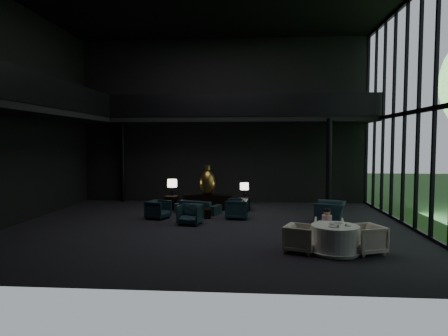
# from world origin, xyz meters

# --- Properties ---
(floor) EXTENTS (14.00, 12.00, 0.02)m
(floor) POSITION_xyz_m (0.00, 0.00, 0.00)
(floor) COLOR black
(floor) RESTS_ON ground
(wall_back) EXTENTS (14.00, 0.04, 8.00)m
(wall_back) POSITION_xyz_m (0.00, 6.00, 4.00)
(wall_back) COLOR black
(wall_back) RESTS_ON ground
(wall_front) EXTENTS (14.00, 0.04, 8.00)m
(wall_front) POSITION_xyz_m (0.00, -6.00, 4.00)
(wall_front) COLOR black
(wall_front) RESTS_ON ground
(wall_left) EXTENTS (0.04, 12.00, 8.00)m
(wall_left) POSITION_xyz_m (-7.00, 0.00, 4.00)
(wall_left) COLOR black
(wall_left) RESTS_ON ground
(curtain_wall) EXTENTS (0.20, 12.00, 8.00)m
(curtain_wall) POSITION_xyz_m (6.95, 0.00, 4.00)
(curtain_wall) COLOR black
(curtain_wall) RESTS_ON ground
(mezzanine_left) EXTENTS (2.00, 12.00, 0.25)m
(mezzanine_left) POSITION_xyz_m (-6.00, 0.00, 4.00)
(mezzanine_left) COLOR black
(mezzanine_left) RESTS_ON wall_left
(mezzanine_back) EXTENTS (12.00, 2.00, 0.25)m
(mezzanine_back) POSITION_xyz_m (1.00, 5.00, 4.00)
(mezzanine_back) COLOR black
(mezzanine_back) RESTS_ON wall_back
(railing_left) EXTENTS (0.06, 12.00, 1.00)m
(railing_left) POSITION_xyz_m (-5.00, 0.00, 4.60)
(railing_left) COLOR black
(railing_left) RESTS_ON mezzanine_left
(railing_back) EXTENTS (12.00, 0.06, 1.00)m
(railing_back) POSITION_xyz_m (1.00, 4.00, 4.60)
(railing_back) COLOR black
(railing_back) RESTS_ON mezzanine_back
(column_nw) EXTENTS (0.24, 0.24, 4.00)m
(column_nw) POSITION_xyz_m (-5.00, 5.70, 2.00)
(column_nw) COLOR black
(column_nw) RESTS_ON floor
(column_ne) EXTENTS (0.24, 0.24, 4.00)m
(column_ne) POSITION_xyz_m (4.80, 4.00, 2.00)
(column_ne) COLOR black
(column_ne) RESTS_ON floor
(console) EXTENTS (2.10, 0.48, 0.67)m
(console) POSITION_xyz_m (-0.48, 3.54, 0.33)
(console) COLOR black
(console) RESTS_ON floor
(bronze_urn) EXTENTS (0.70, 0.70, 1.30)m
(bronze_urn) POSITION_xyz_m (-0.48, 3.50, 1.22)
(bronze_urn) COLOR olive
(bronze_urn) RESTS_ON console
(side_table_left) EXTENTS (0.56, 0.56, 0.61)m
(side_table_left) POSITION_xyz_m (-2.08, 3.47, 0.31)
(side_table_left) COLOR black
(side_table_left) RESTS_ON floor
(table_lamp_left) EXTENTS (0.42, 0.42, 0.71)m
(table_lamp_left) POSITION_xyz_m (-2.08, 3.65, 1.12)
(table_lamp_left) COLOR black
(table_lamp_left) RESTS_ON side_table_left
(side_table_right) EXTENTS (0.53, 0.53, 0.58)m
(side_table_right) POSITION_xyz_m (1.12, 3.52, 0.29)
(side_table_right) COLOR black
(side_table_right) RESTS_ON floor
(table_lamp_right) EXTENTS (0.37, 0.37, 0.62)m
(table_lamp_right) POSITION_xyz_m (1.12, 3.59, 1.02)
(table_lamp_right) COLOR black
(table_lamp_right) RESTS_ON side_table_right
(sofa) EXTENTS (1.77, 1.07, 0.67)m
(sofa) POSITION_xyz_m (-0.79, 2.70, 0.33)
(sofa) COLOR black
(sofa) RESTS_ON floor
(lounge_armchair_west) EXTENTS (0.95, 0.98, 0.80)m
(lounge_armchair_west) POSITION_xyz_m (-2.16, 1.39, 0.40)
(lounge_armchair_west) COLOR black
(lounge_armchair_west) RESTS_ON floor
(lounge_armchair_east) EXTENTS (0.91, 0.96, 0.92)m
(lounge_armchair_east) POSITION_xyz_m (0.88, 1.62, 0.46)
(lounge_armchair_east) COLOR #182830
(lounge_armchair_east) RESTS_ON floor
(lounge_armchair_south) EXTENTS (0.94, 0.90, 0.84)m
(lounge_armchair_south) POSITION_xyz_m (-0.74, 0.40, 0.42)
(lounge_armchair_south) COLOR black
(lounge_armchair_south) RESTS_ON floor
(window_armchair) EXTENTS (1.21, 1.52, 1.16)m
(window_armchair) POSITION_xyz_m (4.35, 1.08, 0.58)
(window_armchair) COLOR black
(window_armchair) RESTS_ON floor
(coffee_table) EXTENTS (0.94, 0.94, 0.36)m
(coffee_table) POSITION_xyz_m (-0.59, 1.80, 0.18)
(coffee_table) COLOR black
(coffee_table) RESTS_ON floor
(dining_table) EXTENTS (1.45, 1.45, 0.75)m
(dining_table) POSITION_xyz_m (3.72, -2.96, 0.33)
(dining_table) COLOR white
(dining_table) RESTS_ON floor
(dining_chair_north) EXTENTS (1.02, 0.97, 0.91)m
(dining_chair_north) POSITION_xyz_m (3.71, -2.11, 0.46)
(dining_chair_north) COLOR #A8A39F
(dining_chair_north) RESTS_ON floor
(dining_chair_east) EXTENTS (1.11, 1.15, 0.93)m
(dining_chair_east) POSITION_xyz_m (4.53, -2.94, 0.46)
(dining_chair_east) COLOR #C1AF9F
(dining_chair_east) RESTS_ON floor
(dining_chair_west) EXTENTS (1.03, 1.05, 0.85)m
(dining_chair_west) POSITION_xyz_m (2.81, -2.91, 0.43)
(dining_chair_west) COLOR #A7A4A0
(dining_chair_west) RESTS_ON floor
(child) EXTENTS (0.29, 0.29, 0.62)m
(child) POSITION_xyz_m (3.66, -2.04, 0.76)
(child) COLOR #E8A9C8
(child) RESTS_ON dining_chair_north
(plate_a) EXTENTS (0.28, 0.28, 0.02)m
(plate_a) POSITION_xyz_m (3.64, -3.17, 0.76)
(plate_a) COLOR white
(plate_a) RESTS_ON dining_table
(plate_b) EXTENTS (0.31, 0.31, 0.02)m
(plate_b) POSITION_xyz_m (3.85, -2.69, 0.76)
(plate_b) COLOR white
(plate_b) RESTS_ON dining_table
(saucer) EXTENTS (0.18, 0.18, 0.01)m
(saucer) POSITION_xyz_m (4.05, -3.00, 0.76)
(saucer) COLOR white
(saucer) RESTS_ON dining_table
(coffee_cup) EXTENTS (0.10, 0.10, 0.06)m
(coffee_cup) POSITION_xyz_m (3.99, -3.03, 0.79)
(coffee_cup) COLOR white
(coffee_cup) RESTS_ON saucer
(cereal_bowl) EXTENTS (0.15, 0.15, 0.08)m
(cereal_bowl) POSITION_xyz_m (3.64, -2.93, 0.79)
(cereal_bowl) COLOR white
(cereal_bowl) RESTS_ON dining_table
(cream_pot) EXTENTS (0.08, 0.08, 0.07)m
(cream_pot) POSITION_xyz_m (3.73, -3.25, 0.79)
(cream_pot) COLOR #99999E
(cream_pot) RESTS_ON dining_table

